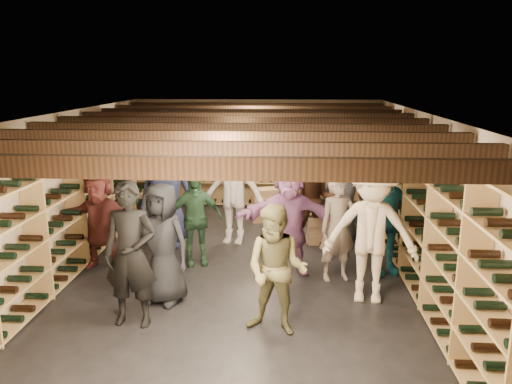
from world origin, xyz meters
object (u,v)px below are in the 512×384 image
Objects in this scene: crate_stack_left at (264,205)px; person_9 at (233,191)px; person_12 at (343,199)px; crate_stack_right at (322,229)px; person_10 at (195,219)px; person_7 at (338,229)px; crate_loose at (322,238)px; person_6 at (167,193)px; person_11 at (289,218)px; person_1 at (131,255)px; person_5 at (100,220)px; person_8 at (314,201)px; person_0 at (162,244)px; person_4 at (385,220)px; person_2 at (277,270)px; person_3 at (371,232)px.

crate_stack_left is 0.36× the size of person_9.
crate_stack_right is at bearing -171.76° from person_12.
person_7 is at bearing -30.38° from person_10.
crate_stack_left reaches higher than crate_loose.
person_10 is 0.91× the size of person_12.
person_6 reaches higher than person_11.
crate_stack_right is 4.03m from person_1.
crate_stack_left is 4.66m from person_1.
person_1 is at bearing -123.84° from person_12.
person_5 is at bearing -132.32° from crate_stack_left.
person_12 reaches higher than crate_stack_left.
person_7 is 0.82× the size of person_9.
person_8 is at bearing -150.85° from person_12.
person_1 is at bearing -91.01° from person_0.
person_11 is at bearing -28.17° from person_10.
person_4 is at bearing 31.99° from person_1.
person_7 is 0.91× the size of person_11.
person_2 is at bearing -75.48° from person_10.
person_12 is at bearing 56.89° from person_11.
person_2 is at bearing 0.36° from person_1.
person_3 is 2.80m from person_10.
person_7 reaches higher than person_2.
crate_stack_right is (1.10, -1.29, -0.08)m from crate_stack_left.
crate_loose is 0.31× the size of person_0.
person_6 is at bearing -166.98° from person_12.
person_10 is (-1.92, -0.94, -0.08)m from person_8.
person_9 reaches higher than person_8.
person_9 is at bearing 121.43° from person_2.
crate_stack_left is 1.72m from crate_loose.
person_1 is 2.03m from person_10.
person_12 is at bearing 51.21° from person_1.
person_9 is at bearing 128.22° from person_11.
person_1 is (-0.22, -0.62, 0.08)m from person_0.
crate_loose is 1.81m from person_9.
person_1 is 0.93× the size of person_3.
person_6 reaches higher than person_10.
person_5 is at bearing -157.33° from person_8.
person_3 reaches higher than person_4.
crate_loose is 3.45m from person_0.
person_12 is (2.83, 3.13, -0.06)m from person_1.
person_1 is 1.15× the size of person_2.
person_11 is at bearing 0.39° from person_5.
person_7 reaches higher than crate_stack_right.
person_4 is (3.09, 1.19, 0.03)m from person_0.
person_1 is 3.78m from person_4.
person_6 is (-3.20, 2.04, -0.01)m from person_3.
person_10 is at bearing 9.84° from person_5.
person_9 reaches higher than person_0.
crate_stack_left is 0.36× the size of person_3.
person_9 is 1.94m from person_12.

